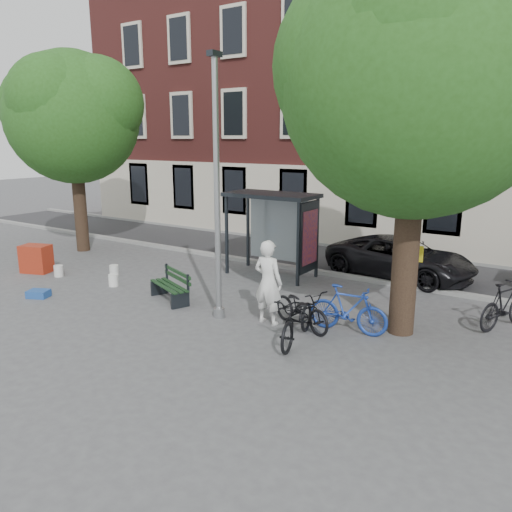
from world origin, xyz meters
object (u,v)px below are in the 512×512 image
Objects in this scene: bus_shelter at (284,216)px; notice_sign at (416,266)px; red_stand at (36,259)px; lamppost at (217,204)px; painter at (268,282)px; bike_d at (505,305)px; car_dark at (400,258)px; bench at (171,287)px; bike_c at (298,319)px; bike_a at (301,308)px; bike_b at (348,309)px.

bus_shelter is 1.63× the size of notice_sign.
red_stand is at bearing -160.20° from notice_sign.
lamppost reaches higher than painter.
painter is 5.44m from bike_d.
car_dark is 3.49m from notice_sign.
bike_d is (6.48, -1.02, -1.37)m from bus_shelter.
painter reaches higher than bench.
bike_d is at bearing -8.98° from bus_shelter.
bench is at bearing -108.35° from bus_shelter.
car_dark is at bearing 75.33° from bench.
bike_c is 9.90m from red_stand.
bike_c reaches higher than red_stand.
bus_shelter is 1.55× the size of bike_d.
bike_c reaches higher than bike_a.
bike_c is 1.08× the size of bike_d.
car_dark reaches higher than bike_d.
notice_sign is (3.88, 2.84, -1.55)m from lamppost.
bike_b is at bearing 48.01° from bike_c.
lamppost reaches higher than bike_c.
bike_a is 3.10m from notice_sign.
bus_shelter is at bearing 42.33° from bike_b.
notice_sign is (4.48, -1.26, -0.69)m from bus_shelter.
painter is at bearing 140.54° from bike_c.
painter reaches higher than car_dark.
lamppost reaches higher than notice_sign.
bus_shelter reaches higher than bike_d.
bike_d is (3.88, 2.58, 0.07)m from bike_a.
bike_c is at bearing 14.86° from bench.
painter is (1.81, -3.77, -0.92)m from bus_shelter.
bus_shelter is 3.87m from car_dark.
lamppost is 3.07× the size of bike_c.
lamppost is 3.83m from bike_b.
lamppost is 3.71× the size of bench.
car_dark is (2.51, 6.00, -2.15)m from lamppost.
painter is 1.01× the size of bike_c.
lamppost reaches higher than bike_b.
painter reaches higher than red_stand.
lamppost is 3.34× the size of bike_a.
car_dark is at bearing 119.54° from notice_sign.
bike_a is 0.40× the size of car_dark.
bike_d reaches higher than red_stand.
car_dark is 2.61× the size of notice_sign.
car_dark is (0.17, 6.28, 0.11)m from bike_c.
bike_b is at bearing 15.42° from lamppost.
red_stand is at bearing 179.49° from lamppost.
bike_b is 3.65m from bike_d.
red_stand is (-8.75, -0.26, -0.55)m from painter.
bus_shelter is 4.28m from bench.
bus_shelter is 0.63× the size of car_dark.
bus_shelter is 1.56× the size of bike_a.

